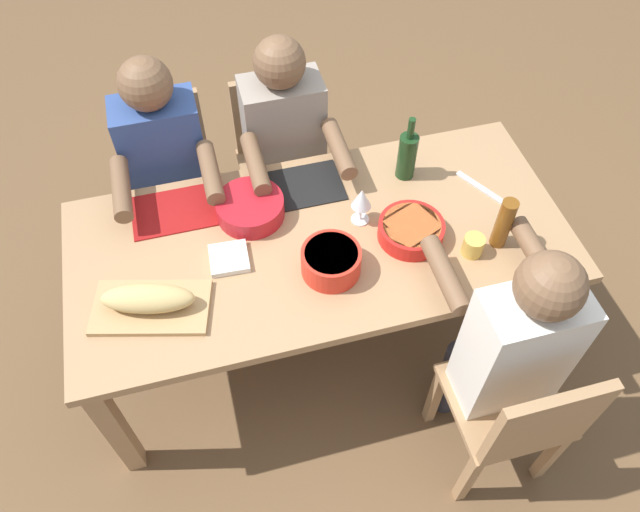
{
  "coord_description": "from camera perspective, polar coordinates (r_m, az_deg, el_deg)",
  "views": [
    {
      "loc": [
        -0.38,
        -1.41,
        2.55
      ],
      "look_at": [
        0.0,
        0.0,
        0.63
      ],
      "focal_mm": 34.64,
      "sensor_mm": 36.0,
      "label": 1
    }
  ],
  "objects": [
    {
      "name": "chair_far_left",
      "position": [
        3.0,
        -13.52,
        7.43
      ],
      "size": [
        0.4,
        0.4,
        0.85
      ],
      "color": "#A87F56",
      "rests_on": "ground_plane"
    },
    {
      "name": "cutting_board",
      "position": [
        2.21,
        -15.32,
        -4.59
      ],
      "size": [
        0.44,
        0.31,
        0.02
      ],
      "primitive_type": "cube",
      "rotation": [
        0.0,
        0.0,
        -0.25
      ],
      "color": "tan",
      "rests_on": "dining_table"
    },
    {
      "name": "ground_plane",
      "position": [
        2.94,
        0.0,
        -7.43
      ],
      "size": [
        8.0,
        8.0,
        0.0
      ],
      "primitive_type": "plane",
      "color": "brown"
    },
    {
      "name": "napkin_stack",
      "position": [
        2.28,
        -8.4,
        -0.21
      ],
      "size": [
        0.15,
        0.15,
        0.02
      ],
      "primitive_type": "cube",
      "rotation": [
        0.0,
        0.0,
        -0.05
      ],
      "color": "white",
      "rests_on": "dining_table"
    },
    {
      "name": "dining_table",
      "position": [
        2.39,
        0.0,
        0.39
      ],
      "size": [
        1.89,
        0.87,
        0.74
      ],
      "color": "#A87F56",
      "rests_on": "ground_plane"
    },
    {
      "name": "diner_far_center",
      "position": [
        2.74,
        -3.13,
        10.14
      ],
      "size": [
        0.41,
        0.53,
        1.2
      ],
      "color": "#2D2D38",
      "rests_on": "ground_plane"
    },
    {
      "name": "wine_bottle",
      "position": [
        2.5,
        8.05,
        9.23
      ],
      "size": [
        0.08,
        0.08,
        0.29
      ],
      "color": "#193819",
      "rests_on": "dining_table"
    },
    {
      "name": "serving_bowl_fruit",
      "position": [
        2.33,
        8.41,
        2.43
      ],
      "size": [
        0.25,
        0.25,
        0.07
      ],
      "color": "red",
      "rests_on": "dining_table"
    },
    {
      "name": "placemat_far_left",
      "position": [
        2.48,
        -13.38,
        4.04
      ],
      "size": [
        0.32,
        0.23,
        0.01
      ],
      "primitive_type": "cube",
      "color": "maroon",
      "rests_on": "dining_table"
    },
    {
      "name": "wine_glass",
      "position": [
        2.3,
        3.86,
        5.23
      ],
      "size": [
        0.08,
        0.08,
        0.17
      ],
      "color": "silver",
      "rests_on": "dining_table"
    },
    {
      "name": "chair_far_center",
      "position": [
        3.02,
        -3.75,
        9.42
      ],
      "size": [
        0.4,
        0.4,
        0.85
      ],
      "color": "#A87F56",
      "rests_on": "ground_plane"
    },
    {
      "name": "chair_near_right",
      "position": [
        2.35,
        17.78,
        -13.92
      ],
      "size": [
        0.4,
        0.4,
        0.85
      ],
      "color": "#A87F56",
      "rests_on": "ground_plane"
    },
    {
      "name": "serving_bowl_pasta",
      "position": [
        2.19,
        1.02,
        -0.39
      ],
      "size": [
        0.22,
        0.22,
        0.1
      ],
      "color": "red",
      "rests_on": "dining_table"
    },
    {
      "name": "diner_far_left",
      "position": [
        2.72,
        -13.93,
        7.96
      ],
      "size": [
        0.41,
        0.53,
        1.2
      ],
      "color": "#2D2D38",
      "rests_on": "ground_plane"
    },
    {
      "name": "beer_bottle",
      "position": [
        2.33,
        16.61,
        2.91
      ],
      "size": [
        0.06,
        0.06,
        0.22
      ],
      "primitive_type": "cylinder",
      "color": "brown",
      "rests_on": "dining_table"
    },
    {
      "name": "cup_near_right",
      "position": [
        2.32,
        13.96,
        0.95
      ],
      "size": [
        0.08,
        0.08,
        0.08
      ],
      "primitive_type": "cylinder",
      "color": "gold",
      "rests_on": "dining_table"
    },
    {
      "name": "fork_near_right",
      "position": [
        2.26,
        11.12,
        -1.64
      ],
      "size": [
        0.02,
        0.17,
        0.01
      ],
      "primitive_type": "cube",
      "rotation": [
        0.0,
        0.0,
        -0.04
      ],
      "color": "silver",
      "rests_on": "dining_table"
    },
    {
      "name": "serving_bowl_greens",
      "position": [
        2.38,
        -6.47,
        4.53
      ],
      "size": [
        0.26,
        0.26,
        0.08
      ],
      "color": "#B21923",
      "rests_on": "dining_table"
    },
    {
      "name": "placemat_far_center",
      "position": [
        2.5,
        -1.63,
        6.45
      ],
      "size": [
        0.32,
        0.23,
        0.01
      ],
      "primitive_type": "cube",
      "color": "black",
      "rests_on": "dining_table"
    },
    {
      "name": "carving_knife",
      "position": [
        2.58,
        14.57,
        6.16
      ],
      "size": [
        0.13,
        0.21,
        0.01
      ],
      "primitive_type": "cube",
      "rotation": [
        0.0,
        0.0,
        2.07
      ],
      "color": "silver",
      "rests_on": "dining_table"
    },
    {
      "name": "bread_loaf",
      "position": [
        2.17,
        -15.62,
        -3.81
      ],
      "size": [
        0.34,
        0.19,
        0.09
      ],
      "primitive_type": "ellipsoid",
      "rotation": [
        0.0,
        0.0,
        -0.25
      ],
      "color": "tan",
      "rests_on": "cutting_board"
    },
    {
      "name": "diner_near_right",
      "position": [
        2.22,
        17.12,
        -7.59
      ],
      "size": [
        0.41,
        0.53,
        1.2
      ],
      "color": "#2D2D38",
      "rests_on": "ground_plane"
    }
  ]
}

